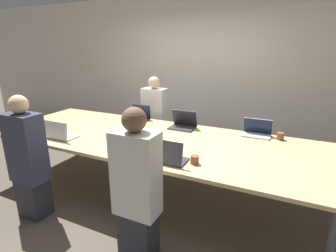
{
  "coord_description": "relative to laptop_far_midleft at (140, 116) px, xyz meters",
  "views": [
    {
      "loc": [
        1.56,
        -2.79,
        1.9
      ],
      "look_at": [
        0.18,
        0.1,
        0.92
      ],
      "focal_mm": 28.0,
      "sensor_mm": 36.0,
      "label": 1
    }
  ],
  "objects": [
    {
      "name": "stapler",
      "position": [
        0.33,
        -0.84,
        -0.04
      ],
      "size": [
        0.05,
        0.15,
        0.05
      ],
      "rotation": [
        0.0,
        0.0,
        0.04
      ],
      "color": "black",
      "rests_on": "conference_table"
    },
    {
      "name": "laptop_near_midright",
      "position": [
        1.09,
        -1.26,
        0.0
      ],
      "size": [
        0.36,
        0.24,
        0.25
      ],
      "rotation": [
        0.0,
        0.0,
        3.14
      ],
      "color": "#333338",
      "rests_on": "conference_table"
    },
    {
      "name": "person_near_midright",
      "position": [
        1.0,
        -1.71,
        -0.14
      ],
      "size": [
        0.4,
        0.24,
        1.43
      ],
      "rotation": [
        0.0,
        0.0,
        3.14
      ],
      "color": "#2D2D38",
      "rests_on": "ground_plane"
    },
    {
      "name": "cup_near_midright",
      "position": [
        1.34,
        -1.16,
        -0.03
      ],
      "size": [
        0.08,
        0.08,
        0.08
      ],
      "color": "brown",
      "rests_on": "conference_table"
    },
    {
      "name": "person_far_midleft",
      "position": [
        0.05,
        0.4,
        -0.15
      ],
      "size": [
        0.4,
        0.24,
        1.42
      ],
      "color": "#2D2D38",
      "rests_on": "ground_plane"
    },
    {
      "name": "cup_near_left",
      "position": [
        -0.75,
        -1.18,
        -0.03
      ],
      "size": [
        0.07,
        0.07,
        0.08
      ],
      "color": "#232328",
      "rests_on": "conference_table"
    },
    {
      "name": "laptop_near_left",
      "position": [
        -0.46,
        -1.2,
        0.0
      ],
      "size": [
        0.36,
        0.23,
        0.24
      ],
      "rotation": [
        0.0,
        0.0,
        3.14
      ],
      "color": "silver",
      "rests_on": "conference_table"
    },
    {
      "name": "conference_table",
      "position": [
        0.57,
        -0.66,
        -0.11
      ],
      "size": [
        4.37,
        1.56,
        0.77
      ],
      "color": "#D6B77F",
      "rests_on": "ground_plane"
    },
    {
      "name": "curtain_wall",
      "position": [
        0.57,
        1.28,
        0.56
      ],
      "size": [
        12.0,
        0.06,
        2.8
      ],
      "color": "beige",
      "rests_on": "ground_plane"
    },
    {
      "name": "cup_far_right",
      "position": [
        2.07,
        -0.03,
        -0.02
      ],
      "size": [
        0.08,
        0.08,
        0.09
      ],
      "color": "brown",
      "rests_on": "conference_table"
    },
    {
      "name": "laptop_far_right",
      "position": [
        1.78,
        0.0,
        -0.0
      ],
      "size": [
        0.36,
        0.22,
        0.22
      ],
      "color": "silver",
      "rests_on": "conference_table"
    },
    {
      "name": "person_near_left",
      "position": [
        -0.41,
        -1.71,
        -0.15
      ],
      "size": [
        0.4,
        0.24,
        1.42
      ],
      "rotation": [
        0.0,
        0.0,
        3.14
      ],
      "color": "#2D2D38",
      "rests_on": "ground_plane"
    },
    {
      "name": "laptop_far_center",
      "position": [
        0.79,
        -0.11,
        0.01
      ],
      "size": [
        0.36,
        0.26,
        0.26
      ],
      "color": "#333338",
      "rests_on": "conference_table"
    },
    {
      "name": "laptop_far_midleft",
      "position": [
        0.0,
        0.0,
        0.0
      ],
      "size": [
        0.31,
        0.23,
        0.24
      ],
      "color": "#333338",
      "rests_on": "conference_table"
    },
    {
      "name": "ground_plane",
      "position": [
        0.57,
        -0.66,
        -0.84
      ],
      "size": [
        24.0,
        24.0,
        0.0
      ],
      "primitive_type": "plane",
      "color": "brown"
    },
    {
      "name": "cup_far_midleft",
      "position": [
        -0.23,
        -0.02,
        -0.02
      ],
      "size": [
        0.09,
        0.09,
        0.09
      ],
      "color": "red",
      "rests_on": "conference_table"
    }
  ]
}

